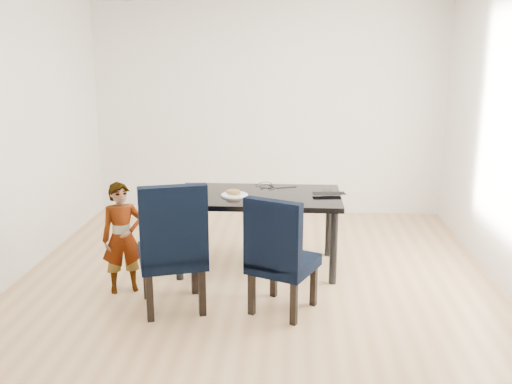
# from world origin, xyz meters

# --- Properties ---
(floor) EXTENTS (4.50, 5.00, 0.01)m
(floor) POSITION_xyz_m (0.00, 0.00, -0.01)
(floor) COLOR tan
(floor) RESTS_ON ground
(wall_back) EXTENTS (4.50, 0.01, 2.70)m
(wall_back) POSITION_xyz_m (0.00, 2.50, 1.35)
(wall_back) COLOR white
(wall_back) RESTS_ON ground
(wall_front) EXTENTS (4.50, 0.01, 2.70)m
(wall_front) POSITION_xyz_m (0.00, -2.50, 1.35)
(wall_front) COLOR silver
(wall_front) RESTS_ON ground
(wall_left) EXTENTS (0.01, 5.00, 2.70)m
(wall_left) POSITION_xyz_m (-2.25, 0.00, 1.35)
(wall_left) COLOR silver
(wall_left) RESTS_ON ground
(dining_table) EXTENTS (1.60, 0.90, 0.75)m
(dining_table) POSITION_xyz_m (0.00, 0.50, 0.38)
(dining_table) COLOR black
(dining_table) RESTS_ON floor
(chair_left) EXTENTS (0.68, 0.69, 1.11)m
(chair_left) POSITION_xyz_m (-0.66, -0.45, 0.55)
(chair_left) COLOR black
(chair_left) RESTS_ON floor
(chair_right) EXTENTS (0.64, 0.65, 1.00)m
(chair_right) POSITION_xyz_m (0.27, -0.45, 0.50)
(chair_right) COLOR black
(chair_right) RESTS_ON floor
(child) EXTENTS (0.43, 0.37, 1.00)m
(child) POSITION_xyz_m (-1.16, -0.15, 0.50)
(child) COLOR red
(child) RESTS_ON floor
(plate) EXTENTS (0.28, 0.28, 0.01)m
(plate) POSITION_xyz_m (-0.22, 0.43, 0.76)
(plate) COLOR white
(plate) RESTS_ON dining_table
(sandwich) EXTENTS (0.16, 0.10, 0.06)m
(sandwich) POSITION_xyz_m (-0.23, 0.42, 0.79)
(sandwich) COLOR #A6743B
(sandwich) RESTS_ON plate
(laptop) EXTENTS (0.34, 0.24, 0.02)m
(laptop) POSITION_xyz_m (0.68, 0.54, 0.76)
(laptop) COLOR black
(laptop) RESTS_ON dining_table
(cable_tangle) EXTENTS (0.19, 0.19, 0.01)m
(cable_tangle) POSITION_xyz_m (0.07, 0.76, 0.75)
(cable_tangle) COLOR black
(cable_tangle) RESTS_ON dining_table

